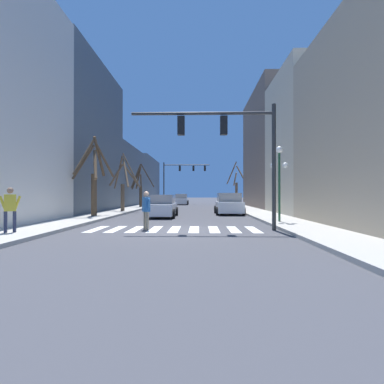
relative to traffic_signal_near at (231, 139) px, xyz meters
name	(u,v)px	position (x,y,z in m)	size (l,w,h in m)	color
ground_plane	(174,231)	(-2.55, -0.23, -4.10)	(240.00, 240.00, 0.00)	#424247
sidewalk_left	(41,229)	(-8.50, -0.23, -4.03)	(2.45, 90.00, 0.15)	#ADA89E
sidewalk_right	(309,229)	(3.40, -0.23, -4.03)	(2.45, 90.00, 0.15)	#ADA89E
building_row_left	(93,159)	(-12.72, 18.06, 1.28)	(6.00, 55.09, 12.94)	beige
building_row_right	(307,144)	(7.62, 11.89, 1.70)	(6.00, 33.90, 13.12)	tan
crosswalk_stripes	(175,229)	(-2.55, 0.28, -4.10)	(7.65, 2.60, 0.01)	white
traffic_signal_near	(231,139)	(0.00, 0.00, 0.00)	(6.48, 0.28, 5.65)	#2D2D2D
traffic_signal_far	(181,173)	(-4.36, 33.92, 0.84)	(7.33, 0.28, 6.63)	#2D2D2D
street_lamp_right_corner	(279,168)	(2.89, 2.73, -1.08)	(0.95, 0.36, 4.04)	#1E4C2D
car_at_intersection	(162,207)	(-4.00, 7.53, -3.36)	(1.98, 4.39, 1.57)	silver
car_parked_left_near	(229,204)	(0.95, 10.53, -3.31)	(2.20, 4.18, 1.70)	white
car_parked_right_near	(181,200)	(-4.08, 31.44, -3.34)	(2.06, 4.17, 1.62)	white
pedestrian_on_left_sidewalk	(146,207)	(-3.81, 0.02, -3.07)	(0.49, 0.67, 1.75)	#7A705B
pedestrian_on_right_sidewalk	(10,206)	(-8.65, -2.16, -2.93)	(0.68, 0.46, 1.73)	#282D47
street_tree_left_mid	(236,186)	(3.87, 29.02, -1.35)	(2.58, 2.63, 6.08)	brown
street_tree_left_far	(140,186)	(-8.28, 21.05, -1.60)	(2.60, 2.18, 4.99)	#473828
street_tree_right_near	(94,177)	(-8.54, 6.66, -1.32)	(1.99, 3.39, 5.42)	brown
street_tree_right_far	(124,184)	(-8.03, 12.60, -1.58)	(2.85, 3.19, 5.07)	brown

